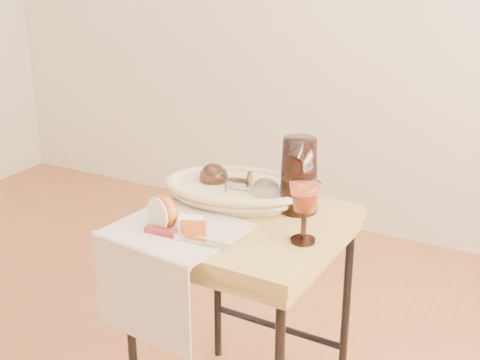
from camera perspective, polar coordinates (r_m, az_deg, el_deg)
The scene contains 10 objects.
side_table at distance 1.91m, azimuth 0.29°, elevation -12.15°, with size 0.50×0.50×0.64m, color brown, non-canonical shape.
tea_towel at distance 1.70m, azimuth -5.41°, elevation -4.22°, with size 0.31×0.28×0.01m, color beige.
bread_basket at distance 1.86m, azimuth -0.33°, elevation -1.01°, with size 0.36×0.25×0.05m, color tan, non-canonical shape.
goblet_lying_a at distance 1.88m, azimuth -0.96°, elevation 0.09°, with size 0.13×0.08×0.08m, color #4A2A1E, non-canonical shape.
goblet_lying_b at distance 1.82m, azimuth 0.85°, elevation -0.84°, with size 0.13×0.08×0.08m, color white, non-canonical shape.
pitcher at distance 1.78m, azimuth 5.05°, elevation 0.44°, with size 0.15×0.23×0.24m, color black, non-canonical shape.
wine_goblet at distance 1.61m, azimuth 5.49°, elevation -2.76°, with size 0.08×0.08×0.16m, color white, non-canonical shape.
apple_half at distance 1.70m, azimuth -6.42°, elevation -2.67°, with size 0.09×0.05×0.08m, color #B60003.
apple_wedge at distance 1.67m, azimuth -4.23°, elevation -3.86°, with size 0.06×0.03×0.04m, color white.
table_knife at distance 1.64m, azimuth -4.96°, elevation -4.75°, with size 0.22×0.02×0.02m, color silver, non-canonical shape.
Camera 1 is at (1.05, -1.00, 1.37)m, focal length 50.04 mm.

